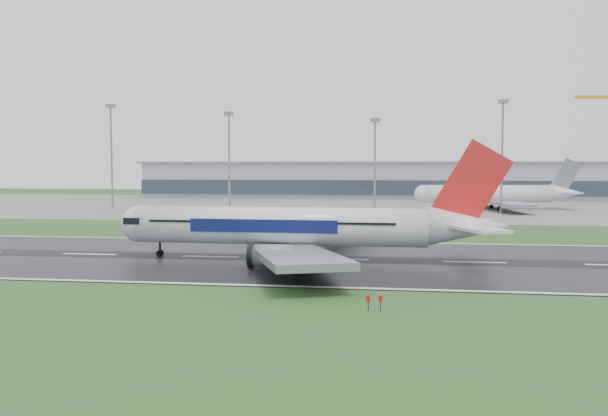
# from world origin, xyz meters

# --- Properties ---
(ground) EXTENTS (520.00, 520.00, 0.00)m
(ground) POSITION_xyz_m (0.00, 0.00, 0.00)
(ground) COLOR #224E1C
(ground) RESTS_ON ground
(runway) EXTENTS (400.00, 45.00, 0.10)m
(runway) POSITION_xyz_m (0.00, 0.00, 0.05)
(runway) COLOR black
(runway) RESTS_ON ground
(apron) EXTENTS (400.00, 130.00, 0.08)m
(apron) POSITION_xyz_m (0.00, 125.00, 0.04)
(apron) COLOR slate
(apron) RESTS_ON ground
(terminal) EXTENTS (240.00, 36.00, 15.00)m
(terminal) POSITION_xyz_m (0.00, 185.00, 7.50)
(terminal) COLOR #999BA4
(terminal) RESTS_ON ground
(main_airliner) EXTENTS (59.08, 56.36, 17.16)m
(main_airliner) POSITION_xyz_m (-24.82, -1.27, 8.68)
(main_airliner) COLOR silver
(main_airliner) RESTS_ON runway
(parked_airliner) EXTENTS (61.49, 58.33, 15.98)m
(parked_airliner) POSITION_xyz_m (20.76, 114.43, 8.07)
(parked_airliner) COLOR silver
(parked_airliner) RESTS_ON apron
(floodmast_0) EXTENTS (0.64, 0.64, 32.88)m
(floodmast_0) POSITION_xyz_m (-102.60, 100.00, 16.44)
(floodmast_0) COLOR gray
(floodmast_0) RESTS_ON ground
(floodmast_1) EXTENTS (0.64, 0.64, 29.94)m
(floodmast_1) POSITION_xyz_m (-63.24, 100.00, 14.97)
(floodmast_1) COLOR gray
(floodmast_1) RESTS_ON ground
(floodmast_2) EXTENTS (0.64, 0.64, 27.47)m
(floodmast_2) POSITION_xyz_m (-17.25, 100.00, 13.73)
(floodmast_2) COLOR gray
(floodmast_2) RESTS_ON ground
(floodmast_3) EXTENTS (0.64, 0.64, 32.57)m
(floodmast_3) POSITION_xyz_m (20.49, 100.00, 16.29)
(floodmast_3) COLOR gray
(floodmast_3) RESTS_ON ground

